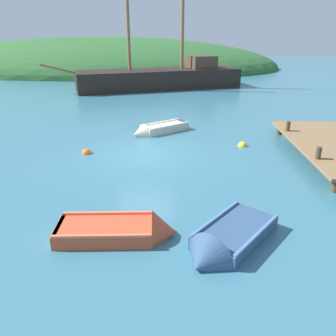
# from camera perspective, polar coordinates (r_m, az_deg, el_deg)

# --- Properties ---
(ground_plane) EXTENTS (120.00, 120.00, 0.00)m
(ground_plane) POSITION_cam_1_polar(r_m,az_deg,el_deg) (14.51, -4.11, 2.20)
(ground_plane) COLOR teal
(shore_hill) EXTENTS (49.83, 27.96, 8.27)m
(shore_hill) POSITION_cam_1_polar(r_m,az_deg,el_deg) (50.88, -11.36, 16.30)
(shore_hill) COLOR #2D602D
(shore_hill) RESTS_ON ground
(sailing_ship) EXTENTS (17.01, 8.25, 12.43)m
(sailing_ship) POSITION_cam_1_polar(r_m,az_deg,el_deg) (31.74, -1.25, 14.43)
(sailing_ship) COLOR black
(sailing_ship) RESTS_ON ground
(rowboat_far) EXTENTS (3.08, 2.67, 0.92)m
(rowboat_far) POSITION_cam_1_polar(r_m,az_deg,el_deg) (17.68, -1.76, 6.40)
(rowboat_far) COLOR beige
(rowboat_far) RESTS_ON ground
(rowboat_portside) EXTENTS (2.78, 3.08, 1.21)m
(rowboat_portside) POSITION_cam_1_polar(r_m,az_deg,el_deg) (8.58, 9.55, -12.49)
(rowboat_portside) COLOR #335175
(rowboat_portside) RESTS_ON ground
(rowboat_center) EXTENTS (3.13, 1.31, 1.12)m
(rowboat_center) POSITION_cam_1_polar(r_m,az_deg,el_deg) (8.94, -7.28, -10.75)
(rowboat_center) COLOR #C64C2D
(rowboat_center) RESTS_ON ground
(buoy_orange) EXTENTS (0.43, 0.43, 0.43)m
(buoy_orange) POSITION_cam_1_polar(r_m,az_deg,el_deg) (15.08, -13.59, 2.41)
(buoy_orange) COLOR orange
(buoy_orange) RESTS_ON ground
(buoy_yellow) EXTENTS (0.42, 0.42, 0.42)m
(buoy_yellow) POSITION_cam_1_polar(r_m,az_deg,el_deg) (16.00, 12.46, 3.66)
(buoy_yellow) COLOR yellow
(buoy_yellow) RESTS_ON ground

